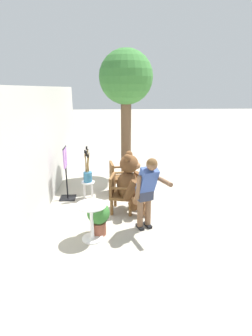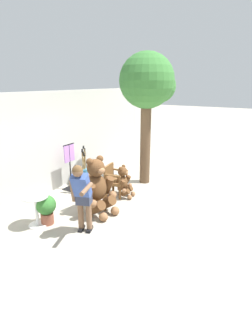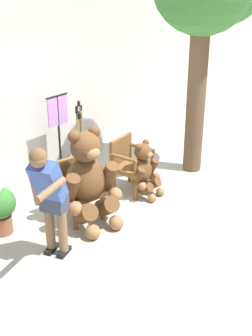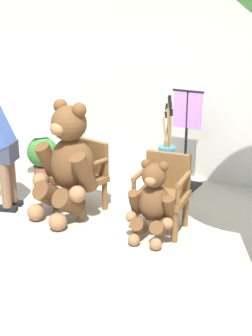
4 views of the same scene
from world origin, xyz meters
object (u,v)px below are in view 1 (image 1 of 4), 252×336
object	(u,v)px
teddy_bear_large	(131,183)
brush_bucket	(88,174)
wooden_chair_right	(118,177)
patio_tree	(127,81)
wooden_chair_left	(120,192)
white_stool	(88,186)
teddy_bear_small	(129,177)
person_visitor	(147,188)
potted_plant	(99,216)
round_side_table	(92,218)
clothing_display_stand	(66,172)

from	to	relation	value
teddy_bear_large	brush_bucket	world-z (taller)	teddy_bear_large
wooden_chair_right	patio_tree	bearing A→B (deg)	-13.91
wooden_chair_left	white_stool	distance (m)	1.11
teddy_bear_small	person_visitor	xyz separation A→B (m)	(-2.01, -0.21, 0.48)
teddy_bear_small	potted_plant	xyz separation A→B (m)	(-2.11, 0.74, -0.04)
brush_bucket	round_side_table	distance (m)	1.97
round_side_table	clothing_display_stand	distance (m)	2.14
teddy_bear_small	person_visitor	size ratio (longest dim) A/B	0.58
wooden_chair_left	person_visitor	xyz separation A→B (m)	(-0.89, -0.50, 0.45)
white_stool	brush_bucket	xyz separation A→B (m)	(0.00, 0.00, 0.31)
person_visitor	white_stool	world-z (taller)	person_visitor
white_stool	patio_tree	size ratio (longest dim) A/B	0.12
brush_bucket	patio_tree	bearing A→B (deg)	-33.44
wooden_chair_left	round_side_table	xyz separation A→B (m)	(-1.17, 0.57, -0.01)
teddy_bear_large	teddy_bear_small	world-z (taller)	teddy_bear_large
teddy_bear_large	clothing_display_stand	distance (m)	1.79
wooden_chair_left	round_side_table	world-z (taller)	wooden_chair_left
teddy_bear_large	white_stool	distance (m)	1.35
brush_bucket	round_side_table	xyz separation A→B (m)	(-1.95, -0.21, -0.22)
person_visitor	brush_bucket	size ratio (longest dim) A/B	1.67
teddy_bear_small	white_stool	size ratio (longest dim) A/B	1.94
teddy_bear_small	wooden_chair_left	bearing A→B (deg)	165.49
teddy_bear_small	patio_tree	bearing A→B (deg)	-2.18
wooden_chair_left	potted_plant	bearing A→B (deg)	155.77
teddy_bear_large	white_stool	bearing A→B (deg)	52.30
round_side_table	potted_plant	xyz separation A→B (m)	(0.17, -0.12, -0.05)
teddy_bear_small	round_side_table	xyz separation A→B (m)	(-2.29, 0.86, 0.01)
teddy_bear_small	potted_plant	size ratio (longest dim) A/B	1.31
wooden_chair_left	potted_plant	distance (m)	1.10
teddy_bear_large	patio_tree	size ratio (longest dim) A/B	0.37
patio_tree	potted_plant	size ratio (longest dim) A/B	5.66
white_stool	potted_plant	distance (m)	1.80
teddy_bear_large	brush_bucket	distance (m)	1.31
teddy_bear_small	patio_tree	world-z (taller)	patio_tree
white_stool	brush_bucket	world-z (taller)	brush_bucket
wooden_chair_right	clothing_display_stand	size ratio (longest dim) A/B	0.63
brush_bucket	potted_plant	xyz separation A→B (m)	(-1.78, -0.33, -0.27)
wooden_chair_left	round_side_table	size ratio (longest dim) A/B	1.19
white_stool	potted_plant	size ratio (longest dim) A/B	0.68
patio_tree	clothing_display_stand	size ratio (longest dim) A/B	2.82
person_visitor	potted_plant	world-z (taller)	person_visitor
teddy_bear_large	brush_bucket	xyz separation A→B (m)	(0.80, 1.04, -0.02)
wooden_chair_right	clothing_display_stand	distance (m)	1.38
wooden_chair_left	clothing_display_stand	xyz separation A→B (m)	(0.81, 1.33, 0.26)
wooden_chair_left	teddy_bear_small	xyz separation A→B (m)	(1.11, -0.29, -0.02)
wooden_chair_right	brush_bucket	xyz separation A→B (m)	(-0.32, 0.78, 0.21)
teddy_bear_small	brush_bucket	size ratio (longest dim) A/B	0.97
wooden_chair_right	potted_plant	size ratio (longest dim) A/B	1.26
potted_plant	wooden_chair_right	bearing A→B (deg)	-12.07
wooden_chair_right	person_visitor	bearing A→B (deg)	-165.97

